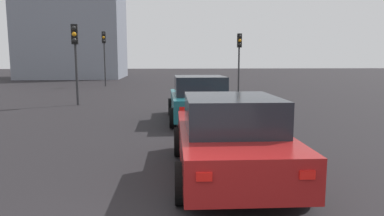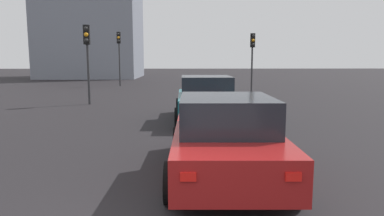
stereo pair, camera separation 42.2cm
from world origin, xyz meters
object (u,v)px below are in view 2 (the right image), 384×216
object	(u,v)px
car_teal_left_lead	(206,99)
traffic_light_far_left	(87,47)
traffic_light_near_left	(253,50)
traffic_light_near_right	(119,47)
car_red_left_second	(225,138)

from	to	relation	value
car_teal_left_lead	traffic_light_far_left	distance (m)	7.25
traffic_light_far_left	traffic_light_near_left	bearing A→B (deg)	121.10
car_teal_left_lead	traffic_light_near_left	world-z (taller)	traffic_light_near_left
traffic_light_near_right	traffic_light_far_left	world-z (taller)	traffic_light_near_right
traffic_light_near_left	traffic_light_near_right	bearing A→B (deg)	-121.38
car_red_left_second	traffic_light_near_left	size ratio (longest dim) A/B	1.12
car_teal_left_lead	traffic_light_far_left	xyz separation A→B (m)	(4.60, 5.26, 1.93)
car_teal_left_lead	car_red_left_second	world-z (taller)	car_teal_left_lead
car_red_left_second	traffic_light_near_left	xyz separation A→B (m)	(16.76, -3.81, 2.03)
traffic_light_near_right	traffic_light_near_left	bearing A→B (deg)	62.25
traffic_light_near_right	car_teal_left_lead	bearing A→B (deg)	20.89
car_red_left_second	traffic_light_near_left	world-z (taller)	traffic_light_near_left
traffic_light_near_right	traffic_light_far_left	bearing A→B (deg)	3.97
car_teal_left_lead	traffic_light_near_right	world-z (taller)	traffic_light_near_right
car_teal_left_lead	traffic_light_near_right	size ratio (longest dim) A/B	1.00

